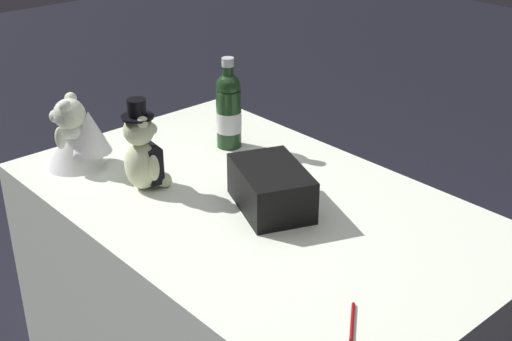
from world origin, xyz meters
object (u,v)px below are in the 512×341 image
teddy_bear_groom (143,153)px  signing_pen (352,320)px  gift_case_black (271,188)px  teddy_bear_bride (77,136)px  champagne_bottle (229,110)px

teddy_bear_groom → signing_pen: bearing=-1.5°
gift_case_black → teddy_bear_bride: bearing=-156.8°
teddy_bear_groom → gift_case_black: size_ratio=0.90×
champagne_bottle → signing_pen: 1.00m
teddy_bear_bride → teddy_bear_groom: bearing=14.1°
champagne_bottle → signing_pen: champagne_bottle is taller
signing_pen → teddy_bear_groom: bearing=178.5°
teddy_bear_bride → gift_case_black: size_ratio=0.74×
champagne_bottle → teddy_bear_groom: bearing=-80.4°
champagne_bottle → teddy_bear_bride: bearing=-114.6°
teddy_bear_groom → signing_pen: size_ratio=2.56×
signing_pen → champagne_bottle: bearing=155.8°
teddy_bear_groom → champagne_bottle: bearing=99.6°
teddy_bear_bride → signing_pen: 1.12m
teddy_bear_bride → signing_pen: size_ratio=2.13×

